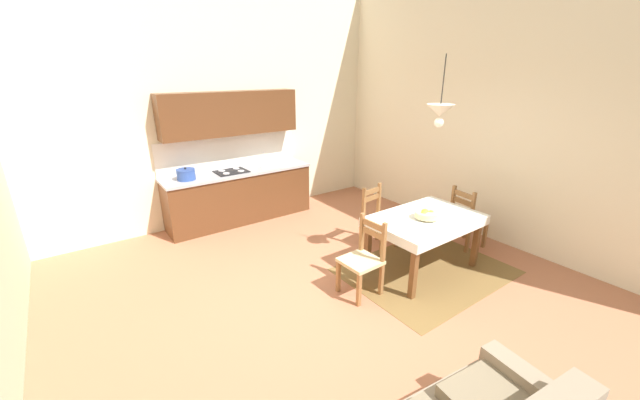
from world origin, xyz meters
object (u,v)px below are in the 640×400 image
(dining_table, at_px, (425,225))
(dining_chair_window_side, at_px, (467,219))
(fruit_bowl, at_px, (426,214))
(pendant_lamp, at_px, (440,111))
(dining_chair_kitchen_side, at_px, (378,219))
(kitchen_cabinetry, at_px, (237,173))
(dining_chair_tv_side, at_px, (363,259))

(dining_table, height_order, dining_chair_window_side, dining_chair_window_side)
(fruit_bowl, distance_m, pendant_lamp, 1.27)
(dining_table, relative_size, dining_chair_kitchen_side, 1.56)
(dining_table, height_order, pendant_lamp, pendant_lamp)
(dining_table, bearing_deg, dining_chair_kitchen_side, 91.36)
(dining_chair_window_side, xyz_separation_m, pendant_lamp, (-1.05, -0.10, 1.64))
(pendant_lamp, bearing_deg, dining_chair_window_side, 5.49)
(kitchen_cabinetry, distance_m, fruit_bowl, 3.30)
(pendant_lamp, bearing_deg, kitchen_cabinetry, 112.60)
(kitchen_cabinetry, xyz_separation_m, dining_chair_tv_side, (0.25, -2.97, -0.41))
(dining_table, relative_size, fruit_bowl, 4.84)
(dining_chair_window_side, height_order, fruit_bowl, dining_chair_window_side)
(dining_chair_kitchen_side, distance_m, pendant_lamp, 1.85)
(dining_chair_tv_side, bearing_deg, fruit_bowl, -5.89)
(dining_chair_kitchen_side, relative_size, dining_chair_tv_side, 1.00)
(fruit_bowl, bearing_deg, pendant_lamp, 11.33)
(dining_chair_tv_side, relative_size, pendant_lamp, 1.16)
(dining_chair_window_side, height_order, pendant_lamp, pendant_lamp)
(kitchen_cabinetry, relative_size, pendant_lamp, 3.15)
(pendant_lamp, bearing_deg, fruit_bowl, -168.67)
(dining_chair_tv_side, bearing_deg, dining_table, -2.63)
(dining_table, distance_m, dining_chair_kitchen_side, 0.85)
(kitchen_cabinetry, height_order, pendant_lamp, pendant_lamp)
(dining_chair_window_side, relative_size, fruit_bowl, 3.10)
(kitchen_cabinetry, height_order, dining_chair_window_side, kitchen_cabinetry)
(dining_chair_kitchen_side, bearing_deg, kitchen_cabinetry, 119.58)
(kitchen_cabinetry, distance_m, dining_chair_tv_side, 3.01)
(kitchen_cabinetry, height_order, dining_table, kitchen_cabinetry)
(dining_table, relative_size, dining_chair_tv_side, 1.56)
(dining_chair_tv_side, height_order, fruit_bowl, dining_chair_tv_side)
(dining_table, relative_size, dining_chair_window_side, 1.56)
(dining_chair_kitchen_side, relative_size, pendant_lamp, 1.16)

